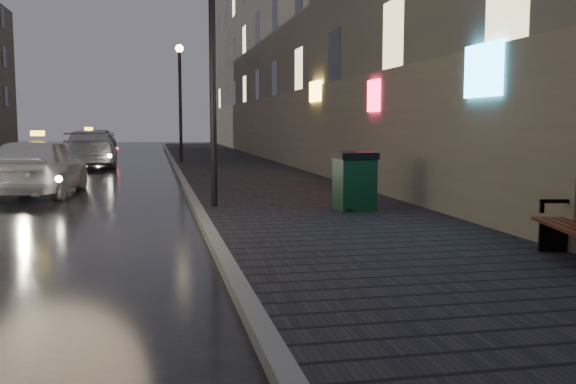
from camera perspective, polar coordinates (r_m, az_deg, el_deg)
name	(u,v)px	position (r m, az deg, el deg)	size (l,w,h in m)	color
ground	(104,288)	(7.83, -16.06, -8.19)	(120.00, 120.00, 0.00)	black
sidewalk	(229,164)	(28.82, -5.29, 2.45)	(4.60, 58.00, 0.15)	black
curb	(174,165)	(28.65, -10.07, 2.36)	(0.20, 58.00, 0.15)	slate
building_near	(281,32)	(33.53, -0.62, 13.99)	(1.80, 50.00, 13.00)	#605B54
lamp_near	(212,47)	(13.73, -6.74, 12.71)	(0.36, 0.36, 5.28)	black
lamp_far	(180,88)	(29.64, -9.58, 9.10)	(0.36, 0.36, 5.28)	black
trash_bin	(354,181)	(13.03, 5.93, 1.00)	(0.79, 0.79, 1.18)	black
taxi_near	(39,166)	(18.24, -21.27, 2.19)	(1.86, 4.62, 1.57)	white
taxi_mid	(89,149)	(29.40, -17.25, 3.69)	(2.24, 5.52, 1.60)	silver
car_far	(100,139)	(48.04, -16.37, 4.53)	(1.85, 4.60, 1.57)	#97979E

